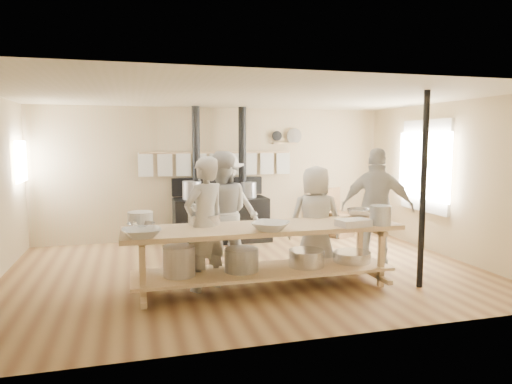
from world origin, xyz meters
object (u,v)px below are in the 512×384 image
stove (220,215)px  cook_right (377,208)px  chair (338,222)px  cook_by_window (224,204)px  cook_left (221,213)px  roasting_pan (353,223)px  cook_far_left (205,224)px  prep_table (263,251)px  cook_center (315,220)px

stove → cook_right: 3.18m
cook_right → chair: cook_right is taller
chair → cook_by_window: bearing=179.5°
cook_by_window → chair: (2.58, 1.01, -0.59)m
cook_right → cook_by_window: cook_right is taller
cook_left → roasting_pan: (1.52, -1.18, -0.01)m
cook_far_left → roasting_pan: bearing=131.8°
cook_left → chair: size_ratio=1.84×
cook_left → cook_right: (2.38, -0.28, 0.02)m
chair → cook_far_left: bearing=-161.8°
cook_left → cook_by_window: bearing=-95.0°
cook_far_left → roasting_pan: (1.85, -0.53, 0.02)m
prep_table → cook_center: bearing=28.3°
stove → cook_right: stove is taller
cook_center → chair: size_ratio=1.62×
chair → stove: bearing=154.6°
cook_by_window → chair: cook_by_window is taller
stove → cook_left: bearing=-100.5°
cook_far_left → roasting_pan: size_ratio=4.29×
stove → cook_far_left: bearing=-104.6°
stove → cook_center: (0.94, -2.51, 0.28)m
cook_right → prep_table: bearing=47.3°
stove → chair: 2.45m
cook_left → roasting_pan: cook_left is taller
cook_center → cook_by_window: (-1.08, 1.35, 0.09)m
cook_center → cook_right: 1.05m
roasting_pan → cook_far_left: bearing=164.0°
chair → cook_center: bearing=-144.2°
cook_by_window → chair: bearing=31.3°
stove → roasting_pan: 3.55m
cook_by_window → roasting_pan: bearing=-50.2°
cook_far_left → cook_by_window: 1.76m
prep_table → cook_right: cook_right is taller
prep_table → cook_far_left: 0.84m
cook_far_left → cook_center: (1.68, 0.31, -0.08)m
cook_left → roasting_pan: 1.92m
roasting_pan → chair: bearing=67.6°
stove → cook_far_left: size_ratio=1.48×
cook_far_left → cook_left: (0.33, 0.65, 0.03)m
cook_far_left → cook_right: (2.71, 0.36, 0.05)m
cook_far_left → chair: cook_far_left is taller
cook_right → roasting_pan: bearing=77.5°
roasting_pan → cook_right: bearing=46.1°
cook_by_window → cook_left: bearing=-94.4°
stove → cook_left: (-0.40, -2.17, 0.38)m
cook_by_window → chair: 2.83m
cook_right → cook_left: bearing=24.6°
stove → prep_table: size_ratio=0.72×
cook_right → roasting_pan: cook_right is taller
prep_table → cook_by_window: bearing=94.3°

